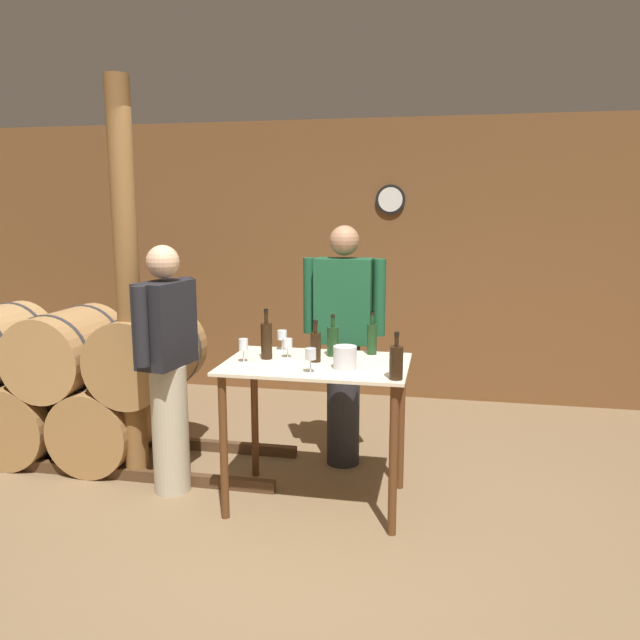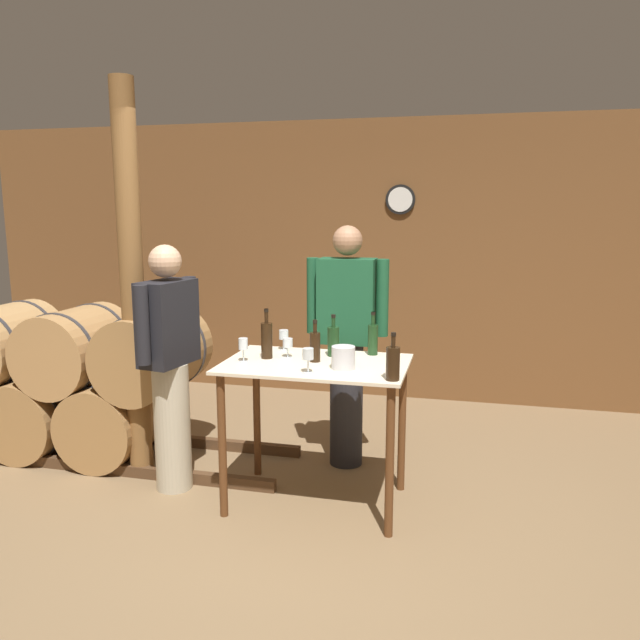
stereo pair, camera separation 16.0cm
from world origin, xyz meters
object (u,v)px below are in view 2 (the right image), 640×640
at_px(wine_bottle_left, 315,346).
at_px(wine_bottle_center, 333,340).
at_px(wine_glass_near_right, 288,344).
at_px(wooden_post, 132,286).
at_px(ice_bucket, 343,358).
at_px(person_host, 170,363).
at_px(wine_glass_near_left, 243,345).
at_px(wine_glass_near_center, 284,335).
at_px(wine_bottle_far_right, 393,362).
at_px(wine_bottle_right, 373,338).
at_px(wine_bottle_far_left, 267,339).
at_px(wine_glass_far_side, 308,355).
at_px(person_visitor_with_scarf, 347,341).

xyz_separation_m(wine_bottle_left, wine_bottle_center, (0.08, 0.17, 0.00)).
bearing_deg(wine_glass_near_right, wooden_post, 177.67).
distance_m(ice_bucket, person_host, 1.19).
xyz_separation_m(wine_glass_near_left, wine_glass_near_right, (0.24, 0.17, -0.02)).
xyz_separation_m(wooden_post, wine_glass_near_right, (1.11, -0.04, -0.33)).
relative_size(wine_glass_near_center, wine_glass_near_right, 1.09).
distance_m(wine_bottle_left, wine_bottle_far_right, 0.61).
xyz_separation_m(wine_bottle_center, wine_bottle_right, (0.24, 0.09, 0.01)).
relative_size(wine_bottle_far_left, wine_glass_near_right, 2.54).
distance_m(wine_bottle_far_left, wine_bottle_far_right, 0.90).
relative_size(wine_bottle_left, wine_glass_near_right, 2.11).
height_order(wine_glass_near_left, ice_bucket, wine_glass_near_left).
bearing_deg(wine_glass_far_side, wine_bottle_left, 95.69).
xyz_separation_m(wine_bottle_far_left, ice_bucket, (0.53, -0.15, -0.05)).
distance_m(person_host, person_visitor_with_scarf, 1.25).
bearing_deg(person_host, wine_bottle_right, 13.52).
height_order(wine_glass_near_center, person_host, person_host).
distance_m(wine_bottle_right, wine_glass_near_left, 0.84).
distance_m(wine_bottle_left, wine_bottle_center, 0.19).
bearing_deg(wine_glass_near_center, wooden_post, -171.18).
relative_size(wine_bottle_center, wine_glass_far_side, 1.84).
distance_m(wine_bottle_far_left, person_host, 0.68).
distance_m(wine_bottle_far_left, wine_glass_near_right, 0.14).
bearing_deg(wooden_post, wine_bottle_left, -4.64).
distance_m(wine_glass_near_right, wine_glass_far_side, 0.40).
relative_size(wine_bottle_far_right, ice_bucket, 1.93).
bearing_deg(person_visitor_with_scarf, person_host, -147.27).
height_order(wine_bottle_right, ice_bucket, wine_bottle_right).
height_order(wooden_post, wine_bottle_far_right, wooden_post).
height_order(wooden_post, wine_glass_near_center, wooden_post).
bearing_deg(wine_glass_far_side, ice_bucket, 38.03).
height_order(wine_glass_near_right, person_host, person_host).
height_order(wine_bottle_far_left, ice_bucket, wine_bottle_far_left).
distance_m(wine_glass_near_center, person_visitor_with_scarf, 0.52).
height_order(wine_bottle_far_left, wine_bottle_far_right, wine_bottle_far_left).
bearing_deg(wine_bottle_right, wine_bottle_far_right, -70.61).
distance_m(wine_glass_near_right, person_host, 0.80).
relative_size(wine_bottle_left, person_visitor_with_scarf, 0.15).
bearing_deg(wine_bottle_far_left, wine_bottle_far_right, -20.88).
xyz_separation_m(wine_bottle_far_right, wine_glass_near_right, (-0.72, 0.37, -0.01)).
bearing_deg(wine_glass_near_right, wine_bottle_far_right, -27.17).
bearing_deg(wine_bottle_far_left, wine_bottle_right, 21.73).
bearing_deg(ice_bucket, wooden_post, 170.96).
bearing_deg(wine_glass_near_right, wine_glass_near_center, 113.61).
height_order(wooden_post, wine_bottle_right, wooden_post).
bearing_deg(wine_glass_far_side, wine_bottle_far_left, 140.30).
distance_m(wine_bottle_left, wine_glass_far_side, 0.28).
xyz_separation_m(wine_bottle_left, wine_bottle_far_right, (0.52, -0.31, -0.00)).
relative_size(wine_bottle_center, wine_glass_near_right, 2.16).
xyz_separation_m(wooden_post, wine_glass_near_center, (1.02, 0.16, -0.33)).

